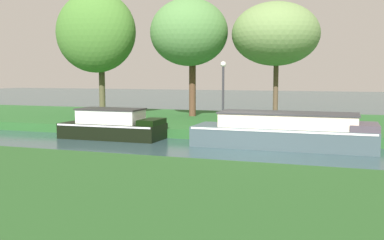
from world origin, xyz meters
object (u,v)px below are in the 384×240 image
mooring_post_near (274,123)px  mooring_post_far (99,118)px  lamp_post (223,86)px  slate_barge (286,132)px  willow_tree_centre (189,33)px  black_narrowboat (113,126)px  willow_tree_left (96,33)px  willow_tree_right (276,34)px

mooring_post_near → mooring_post_far: bearing=180.0°
lamp_post → mooring_post_near: bearing=-21.7°
slate_barge → willow_tree_centre: willow_tree_centre is taller
slate_barge → black_narrowboat: size_ratio=1.52×
willow_tree_centre → willow_tree_left: bearing=-170.5°
black_narrowboat → slate_barge: bearing=0.0°
black_narrowboat → willow_tree_right: 10.00m
lamp_post → slate_barge: bearing=-37.0°
willow_tree_right → willow_tree_centre: bearing=-169.5°
willow_tree_right → mooring_post_near: bearing=-81.8°
slate_barge → black_narrowboat: bearing=-180.0°
mooring_post_far → lamp_post: bearing=9.4°
mooring_post_far → willow_tree_centre: bearing=60.5°
mooring_post_near → black_narrowboat: bearing=-168.5°
willow_tree_centre → mooring_post_far: bearing=-119.5°
black_narrowboat → mooring_post_far: bearing=137.7°
mooring_post_near → mooring_post_far: size_ratio=1.13×
willow_tree_right → mooring_post_near: (0.81, -5.66, -4.03)m
slate_barge → lamp_post: size_ratio=2.32×
mooring_post_near → willow_tree_left: bearing=159.3°
black_narrowboat → willow_tree_centre: 7.66m
willow_tree_centre → willow_tree_right: bearing=10.5°
slate_barge → willow_tree_right: 8.29m
willow_tree_left → willow_tree_right: size_ratio=1.13×
slate_barge → black_narrowboat: 7.22m
willow_tree_left → lamp_post: 9.09m
slate_barge → willow_tree_left: 13.09m
slate_barge → mooring_post_far: (-8.68, 1.33, 0.14)m
mooring_post_far → slate_barge: bearing=-8.7°
willow_tree_right → mooring_post_far: willow_tree_right is taller
mooring_post_near → mooring_post_far: (-8.03, 0.00, -0.04)m
willow_tree_right → willow_tree_left: bearing=-170.0°
slate_barge → lamp_post: (-3.02, 2.27, 1.62)m
slate_barge → willow_tree_right: size_ratio=1.10×
willow_tree_left → lamp_post: size_ratio=2.39×
black_narrowboat → willow_tree_centre: (1.26, 6.15, 4.39)m
black_narrowboat → lamp_post: 5.06m
slate_barge → willow_tree_right: (-1.46, 6.99, 4.20)m
willow_tree_left → black_narrowboat: bearing=-53.5°
black_narrowboat → mooring_post_near: black_narrowboat is taller
slate_barge → willow_tree_left: bearing=154.6°
black_narrowboat → mooring_post_near: bearing=11.5°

